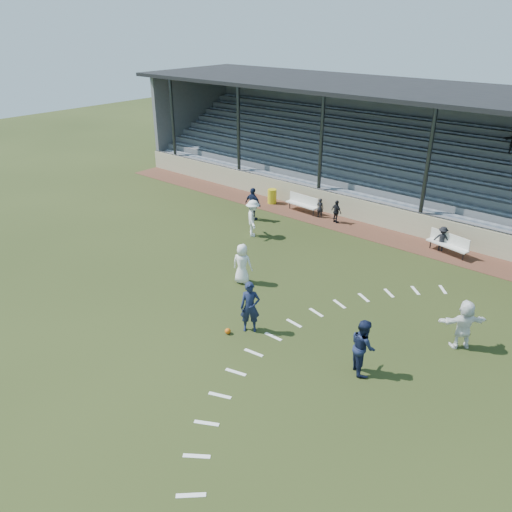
{
  "coord_description": "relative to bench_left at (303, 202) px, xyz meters",
  "views": [
    {
      "loc": [
        11.55,
        -11.4,
        9.99
      ],
      "look_at": [
        0.0,
        2.5,
        1.3
      ],
      "focal_mm": 35.0,
      "sensor_mm": 36.0,
      "label": 1
    }
  ],
  "objects": [
    {
      "name": "player_white_back",
      "position": [
        11.42,
        -7.16,
        0.29
      ],
      "size": [
        1.53,
        1.49,
        1.75
      ],
      "primitive_type": "imported",
      "rotation": [
        0.0,
        0.0,
        3.9
      ],
      "color": "white",
      "rests_on": "ground"
    },
    {
      "name": "bench_right",
      "position": [
        8.37,
        -0.24,
        0.0
      ],
      "size": [
        2.04,
        0.87,
        0.95
      ],
      "rotation": [
        0.0,
        0.0,
        -0.21
      ],
      "color": "silver",
      "rests_on": "cinder_track"
    },
    {
      "name": "player_white_wing",
      "position": [
        0.04,
        -4.4,
        0.35
      ],
      "size": [
        1.33,
        1.37,
        1.87
      ],
      "primitive_type": "imported",
      "rotation": [
        0.0,
        0.0,
        2.3
      ],
      "color": "white",
      "rests_on": "ground"
    },
    {
      "name": "player_white_lead",
      "position": [
        2.86,
        -8.43,
        0.27
      ],
      "size": [
        0.96,
        0.77,
        1.71
      ],
      "primitive_type": "imported",
      "rotation": [
        0.0,
        0.0,
        3.45
      ],
      "color": "white",
      "rests_on": "ground"
    },
    {
      "name": "retaining_wall",
      "position": [
        3.41,
        0.83,
        0.02
      ],
      "size": [
        34.0,
        0.18,
        1.2
      ],
      "primitive_type": "cube",
      "color": "#B8B08D",
      "rests_on": "ground"
    },
    {
      "name": "penalty_arc",
      "position": [
        7.53,
        -10.72,
        -0.58
      ],
      "size": [
        3.89,
        14.63,
        0.01
      ],
      "color": "white",
      "rests_on": "ground"
    },
    {
      "name": "bench_left",
      "position": [
        0.0,
        0.0,
        0.0
      ],
      "size": [
        2.02,
        0.59,
        0.95
      ],
      "rotation": [
        0.0,
        0.0,
        -0.07
      ],
      "color": "silver",
      "rests_on": "cinder_track"
    },
    {
      "name": "cinder_track",
      "position": [
        3.41,
        -0.22,
        -0.57
      ],
      "size": [
        34.0,
        2.0,
        0.02
      ],
      "primitive_type": "cube",
      "color": "#502C20",
      "rests_on": "ground"
    },
    {
      "name": "player_navy_mid",
      "position": [
        9.48,
        -10.41,
        0.33
      ],
      "size": [
        1.13,
        1.11,
        1.84
      ],
      "primitive_type": "imported",
      "rotation": [
        0.0,
        0.0,
        2.41
      ],
      "color": "#151E3C",
      "rests_on": "ground"
    },
    {
      "name": "trash_bin",
      "position": [
        -2.2,
        0.01,
        -0.14
      ],
      "size": [
        0.53,
        0.53,
        0.84
      ],
      "primitive_type": "cylinder",
      "color": "gold",
      "rests_on": "cinder_track"
    },
    {
      "name": "ground",
      "position": [
        3.41,
        -10.72,
        -0.58
      ],
      "size": [
        90.0,
        90.0,
        0.0
      ],
      "primitive_type": "plane",
      "color": "#293315",
      "rests_on": "ground"
    },
    {
      "name": "player_navy_lead",
      "position": [
        5.38,
        -10.92,
        0.36
      ],
      "size": [
        0.82,
        0.78,
        1.89
      ],
      "primitive_type": "imported",
      "rotation": [
        0.0,
        0.0,
        0.68
      ],
      "color": "#151E3C",
      "rests_on": "ground"
    },
    {
      "name": "grandstand",
      "position": [
        3.42,
        5.54,
        1.62
      ],
      "size": [
        34.6,
        9.0,
        6.61
      ],
      "color": "slate",
      "rests_on": "ground"
    },
    {
      "name": "sub_left_near",
      "position": [
        1.24,
        -0.12,
        -0.03
      ],
      "size": [
        0.42,
        0.3,
        1.08
      ],
      "primitive_type": "imported",
      "rotation": [
        0.0,
        0.0,
        3.26
      ],
      "color": "black",
      "rests_on": "cinder_track"
    },
    {
      "name": "football",
      "position": [
        4.93,
        -11.59,
        -0.48
      ],
      "size": [
        0.21,
        0.21,
        0.21
      ],
      "primitive_type": "sphere",
      "color": "#D95C0C",
      "rests_on": "ground"
    },
    {
      "name": "sub_left_far",
      "position": [
        2.34,
        -0.24,
        0.06
      ],
      "size": [
        0.78,
        0.5,
        1.24
      ],
      "primitive_type": "imported",
      "rotation": [
        0.0,
        0.0,
        2.84
      ],
      "color": "black",
      "rests_on": "cinder_track"
    },
    {
      "name": "player_navy_wing",
      "position": [
        -1.38,
        -2.71,
        0.31
      ],
      "size": [
        1.07,
        0.47,
        1.79
      ],
      "primitive_type": "imported",
      "rotation": [
        0.0,
        0.0,
        3.11
      ],
      "color": "#151E3C",
      "rests_on": "ground"
    },
    {
      "name": "sub_right",
      "position": [
        8.02,
        -0.12,
        0.04
      ],
      "size": [
        0.83,
        0.55,
        1.2
      ],
      "primitive_type": "imported",
      "rotation": [
        0.0,
        0.0,
        3.29
      ],
      "color": "black",
      "rests_on": "cinder_track"
    }
  ]
}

